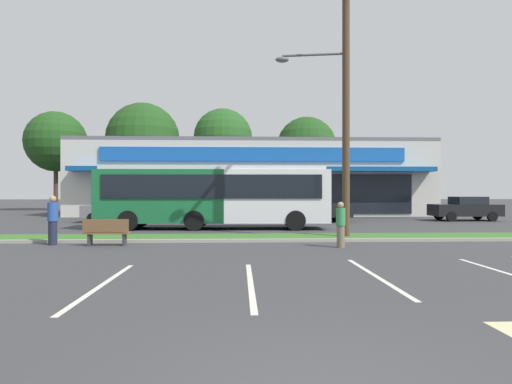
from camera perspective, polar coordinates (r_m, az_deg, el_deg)
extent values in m
cube|color=#386B28|center=(18.21, 0.17, -5.84)|extent=(56.00, 2.20, 0.12)
cube|color=#99968C|center=(16.99, 0.34, -6.25)|extent=(56.00, 0.24, 0.12)
cube|color=silver|center=(9.81, -19.08, -11.15)|extent=(0.12, 4.80, 0.01)
cube|color=silver|center=(9.42, -0.70, -11.62)|extent=(0.12, 4.80, 0.01)
cube|color=silver|center=(10.56, 15.11, -10.36)|extent=(0.12, 4.80, 0.01)
cube|color=beige|center=(39.84, -0.56, 1.47)|extent=(29.35, 11.21, 5.91)
cube|color=black|center=(34.18, -0.30, -0.26)|extent=(24.65, 0.08, 3.07)
cube|color=#0F4C8C|center=(33.56, -0.26, 2.96)|extent=(27.59, 1.40, 0.35)
cube|color=#1959AD|center=(34.27, -0.29, 4.88)|extent=(23.48, 0.16, 1.06)
cube|color=slate|center=(40.04, -0.56, 5.91)|extent=(29.35, 11.21, 0.30)
cylinder|color=#473323|center=(51.08, -24.29, 0.55)|extent=(0.44, 0.44, 4.87)
sphere|color=#1E4719|center=(51.36, -24.29, 5.91)|extent=(6.31, 6.31, 6.31)
cylinder|color=#473323|center=(49.89, -14.29, 0.46)|extent=(0.44, 0.44, 4.69)
sphere|color=#1E4719|center=(50.22, -14.28, 6.54)|extent=(7.94, 7.94, 7.94)
cylinder|color=#473323|center=(48.96, -4.26, 0.91)|extent=(0.44, 0.44, 5.44)
sphere|color=#23511E|center=(49.31, -4.26, 6.90)|extent=(6.48, 6.48, 6.48)
cylinder|color=#473323|center=(48.55, 6.50, 0.35)|extent=(0.44, 0.44, 4.47)
sphere|color=#1E4719|center=(48.80, 6.49, 5.81)|extent=(6.44, 6.44, 6.44)
cylinder|color=#4C3826|center=(18.70, 11.47, 10.25)|extent=(0.30, 0.30, 10.48)
cylinder|color=#59595B|center=(19.20, 7.41, 17.06)|extent=(2.58, 0.53, 0.10)
ellipsoid|color=#59595B|center=(19.20, 3.36, 16.59)|extent=(0.56, 0.32, 0.24)
cube|color=#196638|center=(23.60, -11.86, -0.53)|extent=(6.56, 2.70, 2.70)
cube|color=silver|center=(23.21, 2.61, -0.53)|extent=(5.37, 2.67, 2.70)
cube|color=silver|center=(23.27, -5.41, 3.04)|extent=(11.39, 2.56, 0.20)
cube|color=black|center=(21.94, -5.69, 0.71)|extent=(10.87, 0.31, 1.19)
cube|color=black|center=(23.52, 9.16, 0.26)|extent=(0.11, 2.17, 1.51)
cylinder|color=black|center=(24.48, 4.52, -3.32)|extent=(1.01, 0.32, 1.00)
cylinder|color=black|center=(22.15, 5.09, -3.66)|extent=(1.01, 0.32, 1.00)
cylinder|color=black|center=(24.53, -7.26, -3.31)|extent=(1.01, 0.32, 1.00)
cylinder|color=black|center=(22.20, -7.94, -3.65)|extent=(1.01, 0.32, 1.00)
cylinder|color=black|center=(25.10, -14.67, -3.24)|extent=(1.01, 0.32, 1.00)
cylinder|color=black|center=(22.83, -16.07, -3.55)|extent=(1.01, 0.32, 1.00)
cube|color=brown|center=(16.74, -18.54, -5.00)|extent=(1.60, 0.45, 0.06)
cube|color=brown|center=(16.54, -18.73, -4.09)|extent=(1.60, 0.06, 0.44)
cube|color=#333338|center=(16.60, -16.52, -5.82)|extent=(0.08, 0.36, 0.45)
cube|color=#333338|center=(16.95, -20.52, -5.70)|extent=(0.08, 0.36, 0.45)
cube|color=black|center=(32.94, 25.21, -2.11)|extent=(4.39, 1.89, 0.78)
cube|color=black|center=(33.02, 25.55, -0.98)|extent=(1.98, 1.67, 0.51)
cylinder|color=black|center=(31.54, 23.76, -2.91)|extent=(0.64, 0.22, 0.64)
cylinder|color=black|center=(33.16, 22.40, -2.77)|extent=(0.64, 0.22, 0.64)
cylinder|color=black|center=(32.82, 28.04, -2.80)|extent=(0.64, 0.22, 0.64)
cylinder|color=black|center=(34.38, 26.54, -2.67)|extent=(0.64, 0.22, 0.64)
cube|color=slate|center=(29.58, -17.31, -2.37)|extent=(4.16, 1.86, 0.76)
cube|color=black|center=(29.61, -17.70, -1.18)|extent=(1.87, 1.64, 0.47)
cylinder|color=black|center=(30.15, -14.50, -3.05)|extent=(0.64, 0.22, 0.64)
cylinder|color=black|center=(28.43, -15.26, -3.23)|extent=(0.64, 0.22, 0.64)
cylinder|color=black|center=(30.80, -19.20, -2.98)|extent=(0.64, 0.22, 0.64)
cylinder|color=black|center=(29.12, -20.22, -3.15)|extent=(0.64, 0.22, 0.64)
cube|color=black|center=(28.77, 7.85, -2.46)|extent=(4.25, 1.75, 0.74)
cube|color=black|center=(28.71, 7.43, -1.25)|extent=(1.91, 1.54, 0.48)
cylinder|color=black|center=(29.85, 10.07, -3.08)|extent=(0.64, 0.22, 0.64)
cylinder|color=black|center=(28.23, 10.78, -3.25)|extent=(0.64, 0.22, 0.64)
cylinder|color=black|center=(29.41, 5.03, -3.13)|extent=(0.64, 0.22, 0.64)
cylinder|color=black|center=(27.76, 5.46, -3.31)|extent=(0.64, 0.22, 0.64)
cylinder|color=#726651|center=(15.59, 10.80, -5.63)|extent=(0.27, 0.27, 0.76)
cylinder|color=#338C4C|center=(15.53, 10.80, -3.13)|extent=(0.32, 0.32, 0.60)
sphere|color=tan|center=(15.52, 10.80, -1.63)|extent=(0.21, 0.21, 0.21)
cylinder|color=#1E2338|center=(17.66, -24.62, -4.80)|extent=(0.30, 0.30, 0.86)
cylinder|color=#264C99|center=(17.62, -24.62, -2.31)|extent=(0.36, 0.36, 0.68)
sphere|color=tan|center=(17.60, -24.62, -0.82)|extent=(0.24, 0.24, 0.24)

